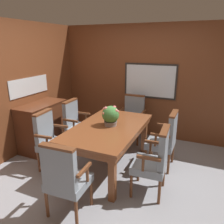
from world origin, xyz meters
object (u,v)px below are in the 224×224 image
chair_right_far (165,138)px  chair_head_far (133,116)px  chair_head_near (65,177)px  sideboard_cabinet (43,126)px  chair_left_near (50,138)px  chair_right_near (155,159)px  dining_table (108,131)px  chair_left_far (76,123)px  potted_plant (111,115)px

chair_right_far → chair_head_far: bearing=-134.7°
chair_head_near → sideboard_cabinet: (-1.52, 1.40, -0.08)m
chair_left_near → sideboard_cabinet: size_ratio=0.97×
chair_left_near → chair_right_near: bearing=-94.7°
dining_table → chair_head_far: chair_head_far is taller
chair_left_far → chair_left_near: bearing=179.4°
chair_right_near → chair_right_far: (0.00, 0.77, 0.00)m
chair_right_near → sideboard_cabinet: bearing=-106.2°
chair_right_far → chair_left_far: bearing=-89.9°
chair_right_far → sideboard_cabinet: chair_right_far is taller
dining_table → chair_head_near: bearing=-90.0°
dining_table → chair_left_far: bearing=156.5°
chair_head_near → chair_right_near: bearing=-138.3°
dining_table → chair_right_near: chair_right_near is taller
chair_left_far → chair_head_near: 1.85m
dining_table → chair_left_far: size_ratio=1.78×
chair_right_far → chair_head_near: 1.83m
chair_left_near → chair_head_far: bearing=-33.6°
chair_left_far → chair_head_near: (0.89, -1.63, 0.00)m
chair_head_far → chair_right_near: same height
chair_right_far → sideboard_cabinet: (-2.40, -0.21, -0.08)m
dining_table → chair_right_near: (0.87, -0.39, -0.11)m
dining_table → sideboard_cabinet: bearing=174.1°
potted_plant → chair_left_near: bearing=-153.1°
dining_table → chair_right_near: 0.96m
chair_head_near → potted_plant: size_ratio=2.96×
chair_left_far → chair_right_far: bearing=-92.0°
chair_head_far → sideboard_cabinet: 1.88m
chair_left_far → potted_plant: 1.04m
chair_left_near → potted_plant: 1.07m
chair_head_far → chair_left_far: bearing=-136.7°
chair_left_near → sideboard_cabinet: (-0.65, 0.57, -0.08)m
chair_head_far → chair_right_far: bearing=-45.1°
chair_head_far → chair_left_far: same height
chair_left_near → chair_head_near: size_ratio=1.00×
sideboard_cabinet → chair_right_near: bearing=-13.0°
chair_head_far → chair_head_near: size_ratio=1.00×
chair_head_far → potted_plant: size_ratio=2.96×
chair_right_near → chair_right_far: 0.77m
chair_right_far → potted_plant: 0.99m
chair_head_near → chair_left_near: bearing=-45.7°
chair_head_far → chair_head_near: 2.48m
chair_right_near → sideboard_cabinet: (-2.40, 0.55, -0.08)m
chair_head_far → chair_head_near: same height
chair_right_near → chair_head_near: size_ratio=1.00×
chair_head_far → potted_plant: 1.25m
dining_table → sideboard_cabinet: 1.54m
chair_right_near → chair_left_near: bearing=-92.8°
chair_right_far → dining_table: bearing=-66.4°
chair_left_near → chair_right_far: size_ratio=1.00×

